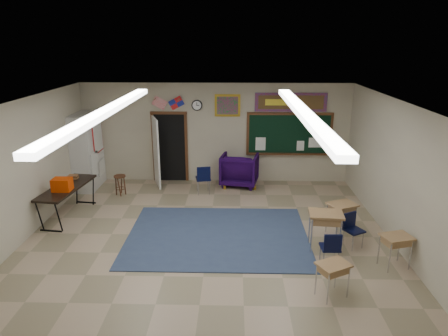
{
  "coord_description": "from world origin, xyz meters",
  "views": [
    {
      "loc": [
        0.55,
        -7.23,
        4.2
      ],
      "look_at": [
        0.32,
        1.5,
        1.38
      ],
      "focal_mm": 32.0,
      "sensor_mm": 36.0,
      "label": 1
    }
  ],
  "objects_px": {
    "wingback_armchair": "(240,169)",
    "folding_table": "(68,200)",
    "wooden_stool": "(120,185)",
    "student_desk_front_right": "(341,217)",
    "student_desk_front_left": "(325,229)"
  },
  "relations": [
    {
      "from": "wingback_armchair",
      "to": "folding_table",
      "type": "distance_m",
      "value": 4.88
    },
    {
      "from": "folding_table",
      "to": "wooden_stool",
      "type": "bearing_deg",
      "value": 66.56
    },
    {
      "from": "folding_table",
      "to": "student_desk_front_right",
      "type": "bearing_deg",
      "value": 0.84
    },
    {
      "from": "student_desk_front_left",
      "to": "folding_table",
      "type": "height_order",
      "value": "folding_table"
    },
    {
      "from": "student_desk_front_left",
      "to": "folding_table",
      "type": "bearing_deg",
      "value": 171.07
    },
    {
      "from": "wooden_stool",
      "to": "wingback_armchair",
      "type": "bearing_deg",
      "value": 15.46
    },
    {
      "from": "wooden_stool",
      "to": "folding_table",
      "type": "bearing_deg",
      "value": -120.69
    },
    {
      "from": "wingback_armchair",
      "to": "wooden_stool",
      "type": "height_order",
      "value": "wingback_armchair"
    },
    {
      "from": "student_desk_front_left",
      "to": "folding_table",
      "type": "distance_m",
      "value": 6.14
    },
    {
      "from": "student_desk_front_right",
      "to": "wooden_stool",
      "type": "bearing_deg",
      "value": 133.67
    },
    {
      "from": "folding_table",
      "to": "wooden_stool",
      "type": "relative_size",
      "value": 3.45
    },
    {
      "from": "folding_table",
      "to": "wooden_stool",
      "type": "height_order",
      "value": "folding_table"
    },
    {
      "from": "wingback_armchair",
      "to": "student_desk_front_left",
      "type": "distance_m",
      "value": 4.23
    },
    {
      "from": "wingback_armchair",
      "to": "student_desk_front_right",
      "type": "height_order",
      "value": "wingback_armchair"
    },
    {
      "from": "wingback_armchair",
      "to": "folding_table",
      "type": "xyz_separation_m",
      "value": [
        -4.25,
        -2.41,
        -0.06
      ]
    }
  ]
}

